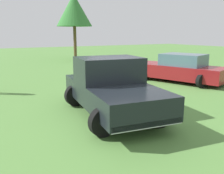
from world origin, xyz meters
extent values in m
plane|color=#54843D|center=(0.00, 0.00, 0.00)|extent=(80.00, 80.00, 0.00)
cylinder|color=black|center=(-0.49, 1.51, 0.38)|extent=(0.75, 0.22, 0.75)
cylinder|color=black|center=(1.12, 1.27, 0.38)|extent=(0.75, 0.22, 0.75)
cylinder|color=black|center=(-0.92, -1.34, 0.38)|extent=(0.75, 0.22, 0.75)
cylinder|color=black|center=(0.70, -1.58, 0.38)|extent=(0.75, 0.22, 0.75)
cube|color=black|center=(0.30, 1.30, 0.71)|extent=(2.18, 2.06, 0.64)
cube|color=black|center=(0.06, -0.30, 1.09)|extent=(2.12, 1.71, 1.40)
cube|color=slate|center=(0.06, -0.30, 1.53)|extent=(1.94, 1.47, 0.48)
cube|color=black|center=(-0.07, -1.19, 0.69)|extent=(2.23, 2.42, 0.60)
cube|color=silver|center=(0.42, 2.13, 0.45)|extent=(1.85, 0.39, 0.16)
cylinder|color=black|center=(-4.53, -4.26, 0.34)|extent=(0.67, 0.20, 0.67)
cylinder|color=black|center=(-5.96, -4.74, 0.34)|extent=(0.67, 0.20, 0.67)
cylinder|color=black|center=(-5.54, -1.27, 0.34)|extent=(0.67, 0.20, 0.67)
cylinder|color=black|center=(-6.96, -1.75, 0.34)|extent=(0.67, 0.20, 0.67)
cube|color=maroon|center=(-5.75, -3.01, 0.54)|extent=(3.19, 5.09, 0.68)
cube|color=slate|center=(-5.82, -2.78, 1.18)|extent=(2.14, 2.49, 0.60)
cylinder|color=brown|center=(-5.31, -16.25, 1.59)|extent=(0.29, 0.29, 3.19)
cone|color=#337533|center=(-5.31, -16.25, 4.67)|extent=(3.37, 3.37, 2.97)
camera|label=1|loc=(3.86, 6.33, 2.51)|focal=39.38mm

